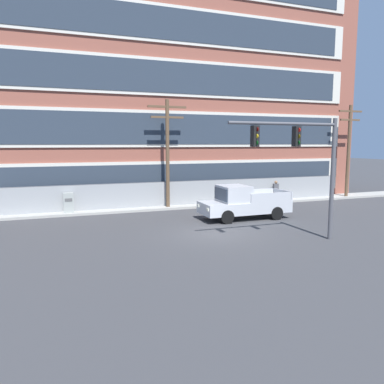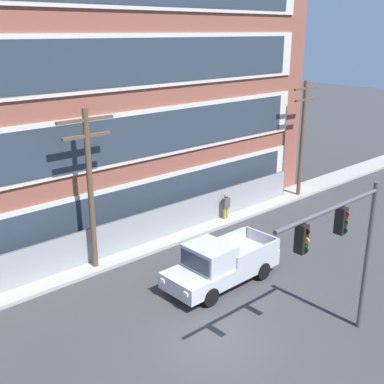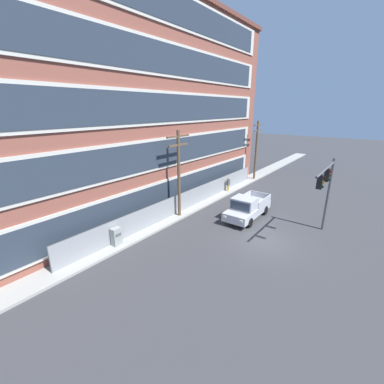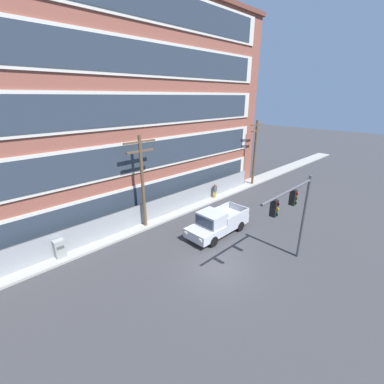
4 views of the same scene
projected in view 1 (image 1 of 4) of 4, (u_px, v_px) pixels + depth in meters
name	position (u px, v px, depth m)	size (l,w,h in m)	color
ground_plane	(214.00, 233.00, 19.19)	(160.00, 160.00, 0.00)	#38383A
sidewalk_building_side	(169.00, 207.00, 26.77)	(80.00, 1.93, 0.16)	#9E9B93
brick_mill_building	(116.00, 83.00, 29.28)	(40.13, 8.67, 18.51)	brown
chain_link_fence	(191.00, 193.00, 27.30)	(25.72, 0.06, 1.89)	gray
traffic_signal_mast	(304.00, 154.00, 16.96)	(5.57, 0.43, 5.75)	#4C4C51
pickup_truck_silver	(243.00, 203.00, 22.75)	(5.56, 2.21, 2.07)	#B2B5BA
utility_pole_near_corner	(168.00, 148.00, 25.79)	(2.71, 0.26, 7.55)	brown
utility_pole_midblock	(349.00, 147.00, 31.01)	(2.28, 0.26, 7.69)	brown
electrical_cabinet	(69.00, 204.00, 24.12)	(0.64, 0.52, 1.43)	#939993
pedestrian_near_cabinet	(276.00, 190.00, 29.28)	(0.42, 0.27, 1.69)	#B7932D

